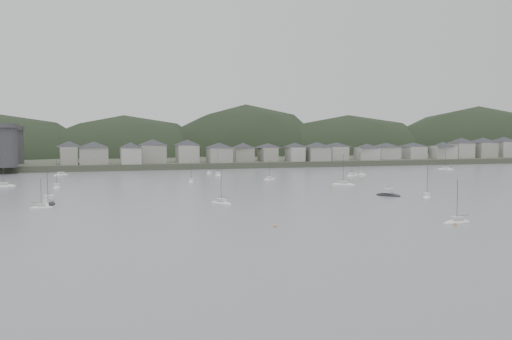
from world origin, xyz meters
name	(u,v)px	position (x,y,z in m)	size (l,w,h in m)	color
ground	(347,217)	(0.00, 0.00, 0.00)	(900.00, 900.00, 0.00)	slate
far_shore_land	(169,156)	(0.00, 295.00, 1.50)	(900.00, 250.00, 3.00)	#383D2D
forested_ridge	(182,176)	(4.83, 269.40, -11.28)	(851.55, 103.94, 102.57)	black
waterfront_town	(289,150)	(50.59, 183.34, 8.66)	(451.48, 28.46, 12.92)	gray
sailboat_lead	(57,187)	(-67.37, 90.85, 0.18)	(3.13, 8.38, 11.27)	silver
moored_fleet	(207,190)	(-19.22, 67.57, 0.18)	(267.70, 176.87, 12.66)	silver
motor_launch_near	(388,195)	(30.95, 36.71, 0.29)	(7.05, 8.50, 3.96)	black
motor_launch_far	(49,203)	(-67.63, 45.11, 0.28)	(4.16, 9.44, 4.17)	black
mooring_buoys	(286,194)	(2.32, 49.22, 0.15)	(113.38, 129.46, 0.70)	#CE8B44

